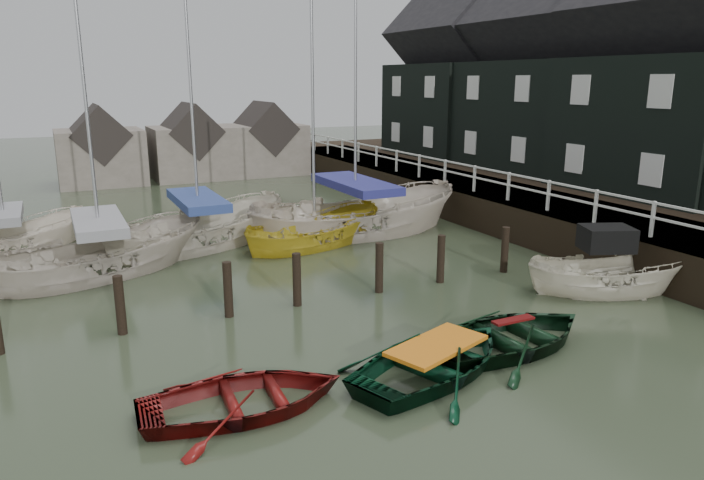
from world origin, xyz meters
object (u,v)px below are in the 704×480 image
sailboat_d (355,232)px  sailboat_c (315,244)px  rowboat_red (245,410)px  sailboat_e (8,251)px  sailboat_b (200,244)px  motorboat (607,290)px  rowboat_green (436,373)px  rowboat_dkgreen (511,348)px  sailboat_a (103,271)px

sailboat_d → sailboat_c: bearing=114.7°
rowboat_red → sailboat_e: sailboat_e is taller
sailboat_b → motorboat: bearing=-158.6°
rowboat_green → sailboat_e: sailboat_e is taller
rowboat_dkgreen → sailboat_a: 12.29m
rowboat_red → motorboat: bearing=-77.1°
sailboat_b → sailboat_e: 6.34m
sailboat_e → motorboat: bearing=-152.8°
rowboat_red → rowboat_green: rowboat_green is taller
sailboat_b → rowboat_dkgreen: bearing=179.1°
motorboat → sailboat_d: size_ratio=0.38×
sailboat_b → sailboat_c: sailboat_b is taller
sailboat_a → sailboat_c: (7.08, 0.38, -0.05)m
sailboat_d → sailboat_e: size_ratio=1.28×
sailboat_b → rowboat_red: bearing=150.5°
sailboat_b → sailboat_d: sailboat_d is taller
rowboat_green → motorboat: bearing=-93.7°
rowboat_dkgreen → motorboat: size_ratio=0.85×
rowboat_red → rowboat_green: 3.85m
sailboat_c → sailboat_e: 10.36m
rowboat_dkgreen → sailboat_b: sailboat_b is taller
sailboat_b → sailboat_e: (-6.05, 1.91, 0.00)m
rowboat_red → sailboat_a: bearing=12.4°
motorboat → sailboat_c: size_ratio=0.48×
motorboat → sailboat_c: 9.84m
rowboat_green → sailboat_b: 12.11m
rowboat_red → sailboat_d: sailboat_d is taller
rowboat_red → motorboat: size_ratio=0.75×
rowboat_dkgreen → motorboat: (4.75, 1.74, 0.09)m
rowboat_dkgreen → sailboat_e: bearing=32.1°
rowboat_green → sailboat_e: size_ratio=0.41×
rowboat_dkgreen → rowboat_red: bearing=85.6°
rowboat_red → sailboat_c: 11.56m
motorboat → rowboat_red: bearing=122.1°
sailboat_a → sailboat_e: size_ratio=1.15×
rowboat_green → rowboat_dkgreen: bearing=-102.1°
motorboat → sailboat_d: bearing=41.8°
rowboat_red → sailboat_c: bearing=-25.2°
rowboat_red → sailboat_d: (7.54, 10.97, 0.06)m
sailboat_a → sailboat_b: 3.88m
sailboat_d → sailboat_e: (-11.77, 2.63, 0.01)m
motorboat → sailboat_d: sailboat_d is taller
rowboat_green → rowboat_dkgreen: 2.18m
rowboat_green → sailboat_b: bearing=-10.5°
rowboat_red → sailboat_c: size_ratio=0.36×
sailboat_c → sailboat_e: bearing=54.6°
sailboat_a → sailboat_b: bearing=-81.4°
sailboat_d → rowboat_red: bearing=148.0°
rowboat_green → sailboat_c: (1.70, 10.40, 0.01)m
rowboat_green → sailboat_d: sailboat_d is taller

